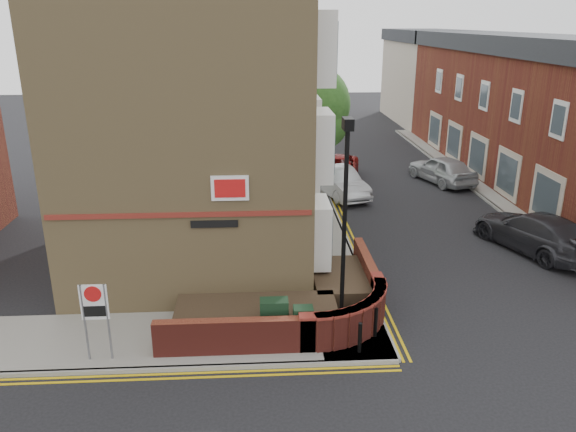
# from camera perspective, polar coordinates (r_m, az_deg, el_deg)

# --- Properties ---
(ground) EXTENTS (120.00, 120.00, 0.00)m
(ground) POSITION_cam_1_polar(r_m,az_deg,el_deg) (15.48, -0.06, -15.06)
(ground) COLOR black
(ground) RESTS_ON ground
(pavement_corner) EXTENTS (13.00, 3.00, 0.12)m
(pavement_corner) POSITION_cam_1_polar(r_m,az_deg,el_deg) (16.92, -12.57, -12.08)
(pavement_corner) COLOR gray
(pavement_corner) RESTS_ON ground
(pavement_main) EXTENTS (2.00, 32.00, 0.12)m
(pavement_main) POSITION_cam_1_polar(r_m,az_deg,el_deg) (30.17, 1.96, 2.53)
(pavement_main) COLOR gray
(pavement_main) RESTS_ON ground
(pavement_far) EXTENTS (4.00, 40.00, 0.12)m
(pavement_far) POSITION_cam_1_polar(r_m,az_deg,el_deg) (30.46, 23.60, 1.06)
(pavement_far) COLOR gray
(pavement_far) RESTS_ON ground
(kerb_side) EXTENTS (13.00, 0.15, 0.12)m
(kerb_side) POSITION_cam_1_polar(r_m,az_deg,el_deg) (15.68, -13.40, -14.92)
(kerb_side) COLOR gray
(kerb_side) RESTS_ON ground
(kerb_main_near) EXTENTS (0.15, 32.00, 0.12)m
(kerb_main_near) POSITION_cam_1_polar(r_m,az_deg,el_deg) (30.28, 3.85, 2.56)
(kerb_main_near) COLOR gray
(kerb_main_near) RESTS_ON ground
(kerb_main_far) EXTENTS (0.15, 40.00, 0.12)m
(kerb_main_far) POSITION_cam_1_polar(r_m,az_deg,el_deg) (29.61, 20.14, 1.01)
(kerb_main_far) COLOR gray
(kerb_main_far) RESTS_ON ground
(yellow_lines_side) EXTENTS (13.00, 0.28, 0.01)m
(yellow_lines_side) POSITION_cam_1_polar(r_m,az_deg,el_deg) (15.50, -13.54, -15.60)
(yellow_lines_side) COLOR gold
(yellow_lines_side) RESTS_ON ground
(yellow_lines_main) EXTENTS (0.28, 32.00, 0.01)m
(yellow_lines_main) POSITION_cam_1_polar(r_m,az_deg,el_deg) (30.32, 4.32, 2.47)
(yellow_lines_main) COLOR gold
(yellow_lines_main) RESTS_ON ground
(corner_building) EXTENTS (8.95, 10.40, 13.60)m
(corner_building) POSITION_cam_1_polar(r_m,az_deg,el_deg) (21.02, -9.32, 12.16)
(corner_building) COLOR #9A7F52
(corner_building) RESTS_ON ground
(garden_wall) EXTENTS (6.80, 6.00, 1.20)m
(garden_wall) POSITION_cam_1_polar(r_m,az_deg,el_deg) (17.60, -0.55, -10.48)
(garden_wall) COLOR maroon
(garden_wall) RESTS_ON ground
(lamppost) EXTENTS (0.25, 0.50, 6.30)m
(lamppost) POSITION_cam_1_polar(r_m,az_deg,el_deg) (15.15, 5.72, -1.67)
(lamppost) COLOR black
(lamppost) RESTS_ON pavement_corner
(utility_cabinet_large) EXTENTS (0.80, 0.45, 1.20)m
(utility_cabinet_large) POSITION_cam_1_polar(r_m,az_deg,el_deg) (16.19, -1.41, -10.40)
(utility_cabinet_large) COLOR black
(utility_cabinet_large) RESTS_ON pavement_corner
(utility_cabinet_small) EXTENTS (0.55, 0.40, 1.10)m
(utility_cabinet_small) POSITION_cam_1_polar(r_m,az_deg,el_deg) (16.00, 1.54, -11.00)
(utility_cabinet_small) COLOR black
(utility_cabinet_small) RESTS_ON pavement_corner
(bollard_near) EXTENTS (0.11, 0.11, 0.90)m
(bollard_near) POSITION_cam_1_polar(r_m,az_deg,el_deg) (15.73, 7.31, -12.17)
(bollard_near) COLOR black
(bollard_near) RESTS_ON pavement_corner
(bollard_far) EXTENTS (0.11, 0.11, 0.90)m
(bollard_far) POSITION_cam_1_polar(r_m,az_deg,el_deg) (16.52, 8.89, -10.61)
(bollard_far) COLOR black
(bollard_far) RESTS_ON pavement_corner
(zone_sign) EXTENTS (0.72, 0.07, 2.20)m
(zone_sign) POSITION_cam_1_polar(r_m,az_deg,el_deg) (15.63, -19.04, -8.85)
(zone_sign) COLOR slate
(zone_sign) RESTS_ON pavement_corner
(far_terrace) EXTENTS (5.40, 30.40, 8.00)m
(far_terrace) POSITION_cam_1_polar(r_m,az_deg,el_deg) (33.77, 23.83, 9.66)
(far_terrace) COLOR maroon
(far_terrace) RESTS_ON ground
(far_terrace_cream) EXTENTS (5.40, 12.40, 8.00)m
(far_terrace_cream) POSITION_cam_1_polar(r_m,az_deg,el_deg) (53.21, 13.66, 13.67)
(far_terrace_cream) COLOR #C0B49F
(far_terrace_cream) RESTS_ON ground
(tree_near) EXTENTS (3.64, 3.65, 6.70)m
(tree_near) POSITION_cam_1_polar(r_m,az_deg,el_deg) (27.25, 2.46, 10.73)
(tree_near) COLOR #382B1E
(tree_near) RESTS_ON pavement_main
(tree_mid) EXTENTS (4.03, 4.03, 7.42)m
(tree_mid) POSITION_cam_1_polar(r_m,az_deg,el_deg) (35.10, 1.13, 13.46)
(tree_mid) COLOR #382B1E
(tree_mid) RESTS_ON pavement_main
(tree_far) EXTENTS (3.81, 3.81, 7.00)m
(tree_far) POSITION_cam_1_polar(r_m,az_deg,el_deg) (43.07, 0.28, 14.16)
(tree_far) COLOR #382B1E
(tree_far) RESTS_ON pavement_main
(traffic_light_assembly) EXTENTS (0.20, 0.16, 4.20)m
(traffic_light_assembly) POSITION_cam_1_polar(r_m,az_deg,el_deg) (38.36, 1.37, 10.32)
(traffic_light_assembly) COLOR black
(traffic_light_assembly) RESTS_ON pavement_main
(silver_car_near) EXTENTS (2.91, 4.85, 1.51)m
(silver_car_near) POSITION_cam_1_polar(r_m,az_deg,el_deg) (29.48, 5.21, 3.47)
(silver_car_near) COLOR #A5A9AC
(silver_car_near) RESTS_ON ground
(red_car_main) EXTENTS (3.34, 5.53, 1.44)m
(red_car_main) POSITION_cam_1_polar(r_m,az_deg,el_deg) (32.17, 4.98, 4.75)
(red_car_main) COLOR maroon
(red_car_main) RESTS_ON ground
(grey_car_far) EXTENTS (3.91, 5.81, 1.56)m
(grey_car_far) POSITION_cam_1_polar(r_m,az_deg,el_deg) (24.38, 23.78, -1.48)
(grey_car_far) COLOR #29292E
(grey_car_far) RESTS_ON ground
(silver_car_far) EXTENTS (3.20, 4.94, 1.56)m
(silver_car_far) POSITION_cam_1_polar(r_m,az_deg,el_deg) (32.98, 15.39, 4.60)
(silver_car_far) COLOR #ABAFB2
(silver_car_far) RESTS_ON ground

